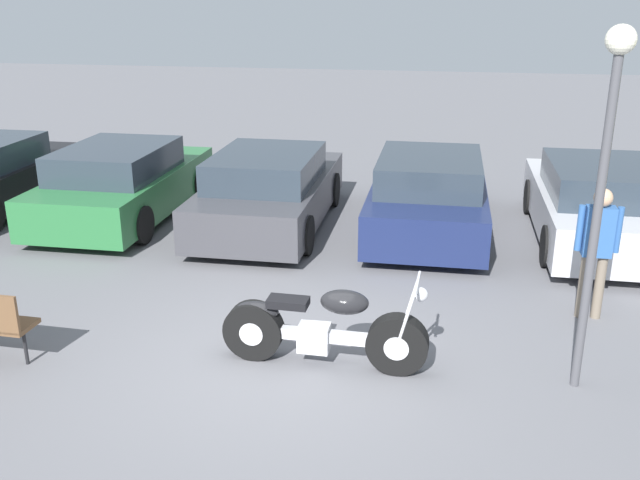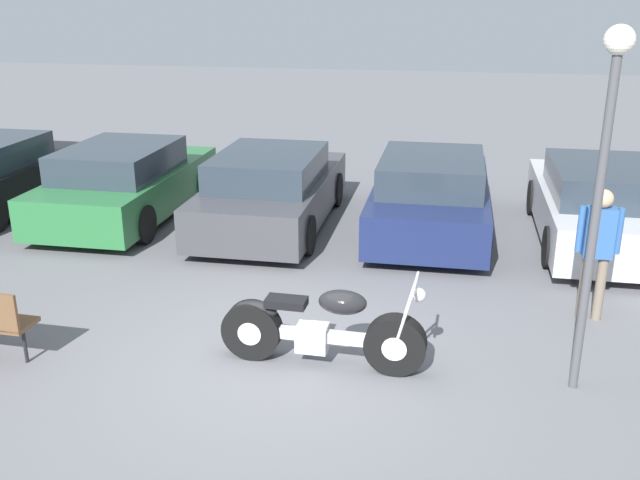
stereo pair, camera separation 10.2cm
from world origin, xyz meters
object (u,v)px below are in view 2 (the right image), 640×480
at_px(parked_car_dark_grey, 272,190).
at_px(person_standing, 598,244).
at_px(parked_car_navy, 431,195).
at_px(lamp_post, 604,155).
at_px(motorcycle, 320,330).
at_px(parked_car_green, 126,182).
at_px(parked_car_silver, 601,205).

relative_size(parked_car_dark_grey, person_standing, 2.60).
distance_m(parked_car_navy, lamp_post, 5.41).
height_order(motorcycle, parked_car_navy, parked_car_navy).
bearing_deg(parked_car_navy, parked_car_dark_grey, -175.09).
distance_m(parked_car_green, parked_car_dark_grey, 2.69).
bearing_deg(motorcycle, lamp_post, 0.64).
distance_m(parked_car_dark_grey, lamp_post, 6.59).
height_order(motorcycle, parked_car_dark_grey, parked_car_dark_grey).
bearing_deg(motorcycle, parked_car_silver, 52.36).
bearing_deg(motorcycle, parked_car_green, 133.46).
relative_size(parked_car_silver, person_standing, 2.60).
distance_m(motorcycle, parked_car_dark_grey, 4.92).
bearing_deg(lamp_post, motorcycle, -179.36).
relative_size(motorcycle, parked_car_silver, 0.52).
relative_size(parked_car_navy, parked_car_silver, 1.00).
xyz_separation_m(parked_car_green, parked_car_silver, (8.06, 0.10, 0.00)).
bearing_deg(motorcycle, person_standing, 29.73).
bearing_deg(lamp_post, parked_car_silver, 78.05).
xyz_separation_m(parked_car_dark_grey, person_standing, (4.79, -2.85, 0.36)).
distance_m(parked_car_dark_grey, parked_car_silver, 5.37).
distance_m(parked_car_green, parked_car_silver, 8.06).
distance_m(parked_car_green, parked_car_navy, 5.37).
height_order(lamp_post, person_standing, lamp_post).
bearing_deg(parked_car_dark_grey, motorcycle, -69.60).
height_order(parked_car_dark_grey, person_standing, person_standing).
bearing_deg(parked_car_silver, person_standing, -101.05).
bearing_deg(lamp_post, person_standing, 76.52).
distance_m(parked_car_dark_grey, person_standing, 5.59).
xyz_separation_m(motorcycle, parked_car_silver, (3.66, 4.74, 0.21)).
bearing_deg(person_standing, parked_car_silver, 78.95).
bearing_deg(parked_car_dark_grey, parked_car_navy, 4.91).
bearing_deg(parked_car_silver, motorcycle, -127.64).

